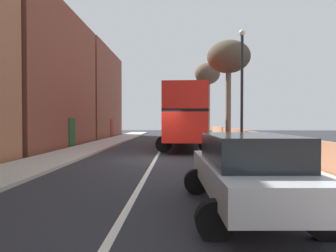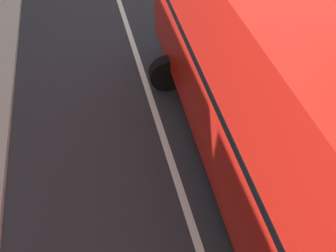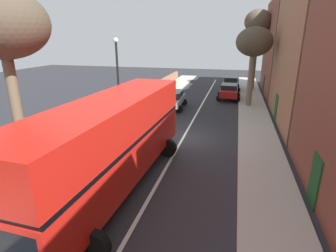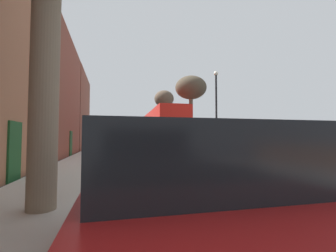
{
  "view_description": "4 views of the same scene",
  "coord_description": "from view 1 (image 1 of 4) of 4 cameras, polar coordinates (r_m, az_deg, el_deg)",
  "views": [
    {
      "loc": [
        1.07,
        -13.3,
        1.9
      ],
      "look_at": [
        0.47,
        4.93,
        1.56
      ],
      "focal_mm": 29.13,
      "sensor_mm": 36.0,
      "label": 1
    },
    {
      "loc": [
        -1.04,
        4.67,
        5.79
      ],
      "look_at": [
        0.02,
        8.65,
        0.85
      ],
      "focal_mm": 32.25,
      "sensor_mm": 36.0,
      "label": 2
    },
    {
      "loc": [
        -3.15,
        16.32,
        6.4
      ],
      "look_at": [
        0.44,
        2.33,
        1.58
      ],
      "focal_mm": 28.26,
      "sensor_mm": 36.0,
      "label": 3
    },
    {
      "loc": [
        -3.21,
        -15.25,
        1.52
      ],
      "look_at": [
        2.07,
        6.14,
        2.64
      ],
      "focal_mm": 24.95,
      "sensor_mm": 36.0,
      "label": 4
    }
  ],
  "objects": [
    {
      "name": "street_tree_right_3",
      "position": [
        33.0,
        8.24,
        10.02
      ],
      "size": [
        2.97,
        2.97,
        8.62
      ],
      "color": "#7A6B56",
      "rests_on": "sidewalk_right"
    },
    {
      "name": "road_centre_line",
      "position": [
        13.47,
        -2.71,
        -7.01
      ],
      "size": [
        0.16,
        54.0,
        0.01
      ],
      "primitive_type": "cube",
      "color": "silver",
      "rests_on": "ground"
    },
    {
      "name": "parked_car_silver_right_0",
      "position": [
        5.92,
        16.03,
        -8.47
      ],
      "size": [
        2.5,
        4.44,
        1.62
      ],
      "color": "#B7BABF",
      "rests_on": "ground"
    },
    {
      "name": "parked_car_grey_right_1",
      "position": [
        33.48,
        4.34,
        -0.54
      ],
      "size": [
        2.5,
        4.6,
        1.68
      ],
      "color": "slate",
      "rests_on": "ground"
    },
    {
      "name": "sidewalk_right",
      "position": [
        13.96,
        17.92,
        -6.54
      ],
      "size": [
        2.6,
        60.0,
        0.12
      ],
      "primitive_type": "cube",
      "color": "#B2ADA3",
      "rests_on": "ground"
    },
    {
      "name": "street_tree_right_1",
      "position": [
        22.31,
        12.55,
        13.62
      ],
      "size": [
        3.34,
        3.34,
        8.01
      ],
      "color": "brown",
      "rests_on": "sidewalk_right"
    },
    {
      "name": "double_decker_bus",
      "position": [
        20.14,
        3.69,
        2.38
      ],
      "size": [
        3.85,
        11.4,
        4.06
      ],
      "color": "red",
      "rests_on": "ground"
    },
    {
      "name": "boundary_wall_right",
      "position": [
        14.4,
        23.88,
        -4.29
      ],
      "size": [
        0.36,
        54.0,
        1.15
      ],
      "primitive_type": "cube",
      "color": "#9E6647",
      "rests_on": "ground"
    },
    {
      "name": "lamppost_right",
      "position": [
        14.18,
        15.21,
        8.77
      ],
      "size": [
        0.32,
        0.32,
        6.31
      ],
      "color": "black",
      "rests_on": "sidewalk_right"
    },
    {
      "name": "sidewalk_left",
      "position": [
        14.69,
        -22.24,
        -6.19
      ],
      "size": [
        2.6,
        60.0,
        0.12
      ],
      "primitive_type": "cube",
      "color": "#B2ADA3",
      "rests_on": "ground"
    },
    {
      "name": "ground_plane",
      "position": [
        13.48,
        -2.71,
        -7.02
      ],
      "size": [
        84.0,
        84.0,
        0.0
      ],
      "primitive_type": "plane",
      "color": "#28282D"
    }
  ]
}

